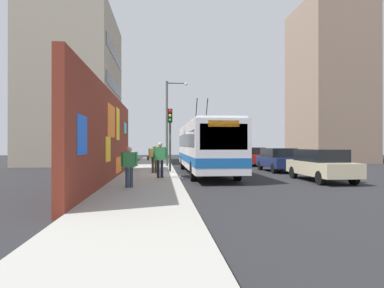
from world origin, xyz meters
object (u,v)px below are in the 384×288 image
city_bus (205,146)px  parked_car_white (238,154)px  parked_car_red (252,156)px  parked_car_navy (278,159)px  traffic_light (170,129)px  pedestrian_near_wall (129,164)px  pedestrian_at_curb (160,157)px  pedestrian_midblock (154,157)px  street_lamp (169,117)px  parked_car_champagne (321,164)px

city_bus → parked_car_white: city_bus is taller
city_bus → parked_car_red: bearing=-33.6°
parked_car_navy → traffic_light: size_ratio=1.12×
parked_car_navy → city_bus: bearing=105.0°
parked_car_navy → pedestrian_near_wall: size_ratio=2.76×
parked_car_red → pedestrian_near_wall: pedestrian_near_wall is taller
parked_car_red → city_bus: bearing=146.4°
parked_car_red → traffic_light: bearing=136.1°
parked_car_white → pedestrian_near_wall: 22.25m
pedestrian_at_curb → parked_car_white: bearing=-25.5°
city_bus → pedestrian_near_wall: 8.21m
parked_car_white → pedestrian_at_curb: bearing=154.5°
parked_car_red → pedestrian_midblock: 11.99m
traffic_light → street_lamp: street_lamp is taller
parked_car_champagne → traffic_light: (4.66, 7.35, 1.95)m
pedestrian_at_curb → traffic_light: bearing=-9.3°
pedestrian_near_wall → street_lamp: 13.23m
parked_car_champagne → parked_car_navy: size_ratio=1.04×
parked_car_champagne → traffic_light: 8.92m
parked_car_red → street_lamp: street_lamp is taller
city_bus → pedestrian_near_wall: (-7.18, 3.93, -0.66)m
parked_car_navy → pedestrian_at_curb: pedestrian_at_curb is taller
parked_car_navy → parked_car_white: size_ratio=1.01×
parked_car_red → pedestrian_at_curb: pedestrian_at_curb is taller
pedestrian_near_wall → pedestrian_midblock: bearing=-7.4°
parked_car_navy → pedestrian_at_curb: bearing=121.9°
parked_car_navy → pedestrian_at_curb: (-4.95, 7.96, 0.37)m
parked_car_navy → parked_car_white: (11.72, 0.00, 0.00)m
parked_car_navy → pedestrian_near_wall: 12.53m
parked_car_champagne → pedestrian_at_curb: (0.92, 7.96, 0.37)m
city_bus → parked_car_navy: bearing=-75.0°
parked_car_red → pedestrian_midblock: (-8.64, 8.31, 0.28)m
parked_car_navy → street_lamp: bearing=60.0°
parked_car_champagne → pedestrian_near_wall: size_ratio=2.88×
parked_car_navy → parked_car_red: size_ratio=0.94×
city_bus → street_lamp: size_ratio=1.83×
pedestrian_near_wall → parked_car_navy: bearing=-46.8°
pedestrian_at_curb → traffic_light: size_ratio=0.46×
parked_car_white → pedestrian_near_wall: size_ratio=2.73×
city_bus → parked_car_champagne: size_ratio=2.69×
traffic_light → pedestrian_near_wall: bearing=166.4°
pedestrian_near_wall → traffic_light: 7.77m
parked_car_champagne → parked_car_red: size_ratio=0.98×
city_bus → parked_car_champagne: bearing=-130.7°
pedestrian_near_wall → street_lamp: street_lamp is taller
parked_car_champagne → pedestrian_midblock: size_ratio=2.75×
parked_car_champagne → street_lamp: (10.06, 7.26, 3.13)m
city_bus → traffic_light: size_ratio=3.13×
parked_car_red → pedestrian_at_curb: bearing=145.0°
parked_car_white → pedestrian_near_wall: (-20.29, 9.13, 0.23)m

